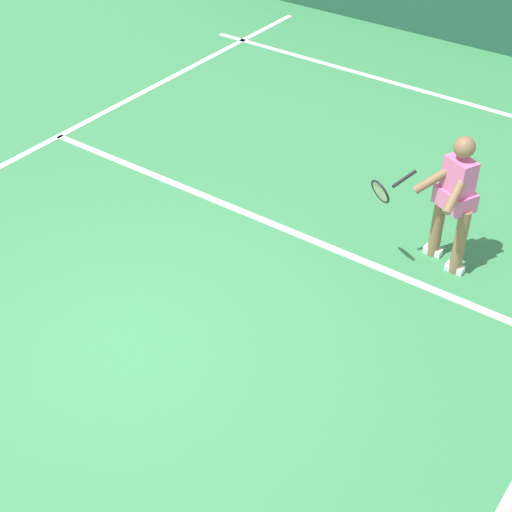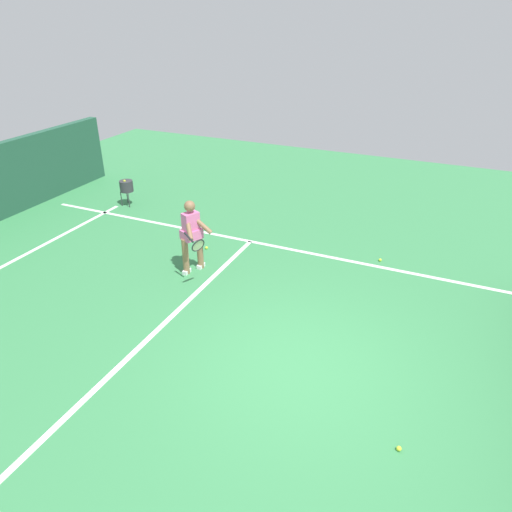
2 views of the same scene
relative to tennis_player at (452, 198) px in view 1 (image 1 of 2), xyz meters
name	(u,v)px [view 1 (image 1 of 2)]	position (x,y,z in m)	size (l,w,h in m)	color
ground_plane	(125,345)	(1.91, 2.99, -0.85)	(24.20, 24.20, 0.00)	#38844C
baseline_marking	(434,94)	(1.91, -3.82, -0.84)	(8.32, 0.10, 0.01)	white
service_line_marking	(274,224)	(1.91, 0.48, -0.84)	(7.32, 0.10, 0.01)	white
tennis_player	(452,198)	(0.00, 0.00, 0.00)	(1.03, 0.84, 1.55)	#8C6647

